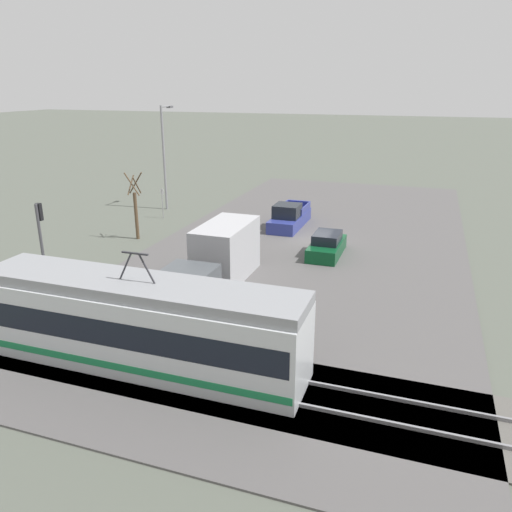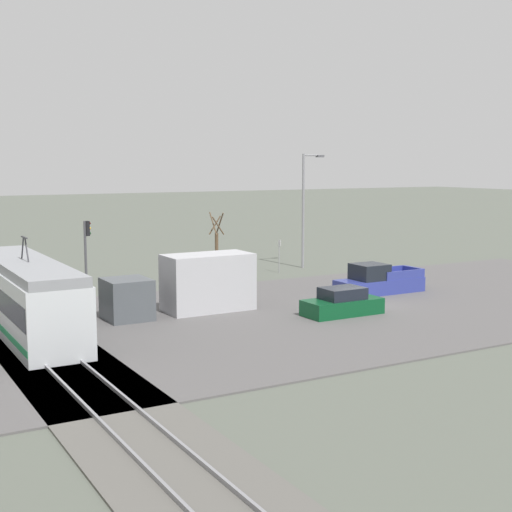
# 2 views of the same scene
# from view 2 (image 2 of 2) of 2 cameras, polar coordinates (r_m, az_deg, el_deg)

# --- Properties ---
(ground_plane) EXTENTS (320.00, 320.00, 0.00)m
(ground_plane) POSITION_cam_2_polar(r_m,az_deg,el_deg) (41.69, 8.53, -4.01)
(ground_plane) COLOR #565B51
(road_surface) EXTENTS (20.57, 46.28, 0.08)m
(road_surface) POSITION_cam_2_polar(r_m,az_deg,el_deg) (41.69, 8.53, -3.96)
(road_surface) COLOR #565454
(road_surface) RESTS_ON ground
(rail_bed) EXTENTS (67.03, 4.40, 0.22)m
(rail_bed) POSITION_cam_2_polar(r_m,az_deg,el_deg) (33.79, -16.80, -6.86)
(rail_bed) COLOR #5B5954
(rail_bed) RESTS_ON ground
(light_rail_tram) EXTENTS (13.11, 2.83, 4.66)m
(light_rail_tram) POSITION_cam_2_polar(r_m,az_deg,el_deg) (35.97, -17.87, -3.20)
(light_rail_tram) COLOR silver
(light_rail_tram) RESTS_ON ground
(box_truck) EXTENTS (2.47, 8.29, 3.16)m
(box_truck) POSITION_cam_2_polar(r_m,az_deg,el_deg) (39.17, -5.37, -2.41)
(box_truck) COLOR #4C5156
(box_truck) RESTS_ON ground
(pickup_truck) EXTENTS (2.06, 5.82, 1.91)m
(pickup_truck) POSITION_cam_2_polar(r_m,az_deg,el_deg) (45.57, 9.72, -2.04)
(pickup_truck) COLOR navy
(pickup_truck) RESTS_ON ground
(sedan_car_0) EXTENTS (1.89, 4.34, 1.49)m
(sedan_car_0) POSITION_cam_2_polar(r_m,az_deg,el_deg) (38.82, 6.92, -3.79)
(sedan_car_0) COLOR #0C4723
(sedan_car_0) RESTS_ON ground
(traffic_light_pole) EXTENTS (0.28, 0.47, 4.59)m
(traffic_light_pole) POSITION_cam_2_polar(r_m,az_deg,el_deg) (46.52, -13.40, 0.80)
(traffic_light_pole) COLOR #47474C
(traffic_light_pole) RESTS_ON ground
(street_tree) EXTENTS (1.14, 0.95, 4.84)m
(street_tree) POSITION_cam_2_polar(r_m,az_deg,el_deg) (49.80, -3.17, 0.48)
(street_tree) COLOR brown
(street_tree) RESTS_ON ground
(street_lamp_near_crossing) EXTENTS (0.36, 1.95, 8.96)m
(street_lamp_near_crossing) POSITION_cam_2_polar(r_m,az_deg,el_deg) (56.23, 3.96, 4.25)
(street_lamp_near_crossing) COLOR gray
(street_lamp_near_crossing) RESTS_ON ground
(no_parking_sign) EXTENTS (0.32, 0.08, 2.48)m
(no_parking_sign) POSITION_cam_2_polar(r_m,az_deg,el_deg) (53.74, 1.87, 0.24)
(no_parking_sign) COLOR gray
(no_parking_sign) RESTS_ON ground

